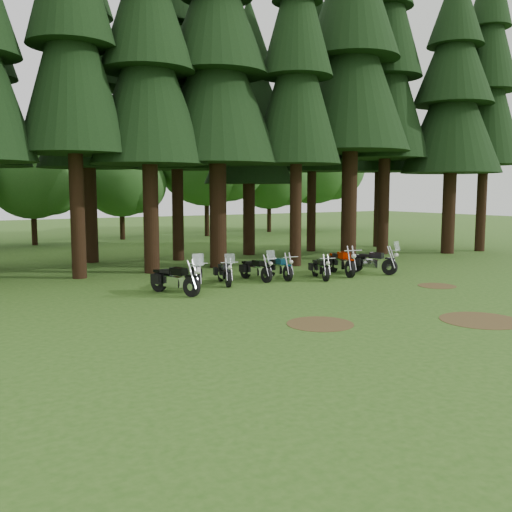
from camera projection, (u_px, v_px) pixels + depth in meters
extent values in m
plane|color=#2E5918|center=(355.00, 300.00, 18.44)|extent=(120.00, 120.00, 0.00)
cylinder|color=black|center=(77.00, 204.00, 22.81)|extent=(0.58, 0.58, 5.99)
cone|color=black|center=(72.00, 56.00, 22.15)|extent=(4.32, 4.32, 7.49)
cylinder|color=black|center=(151.00, 208.00, 24.37)|extent=(0.66, 0.66, 5.57)
cone|color=black|center=(148.00, 80.00, 23.76)|extent=(4.95, 4.95, 6.96)
cylinder|color=black|center=(218.00, 206.00, 26.11)|extent=(0.77, 0.77, 5.70)
cone|color=black|center=(217.00, 83.00, 25.49)|extent=(5.81, 5.81, 7.12)
cone|color=black|center=(216.00, 5.00, 25.11)|extent=(4.65, 4.65, 6.01)
cylinder|color=black|center=(296.00, 205.00, 26.69)|extent=(0.55, 0.55, 5.71)
cone|color=black|center=(297.00, 85.00, 26.06)|extent=(4.15, 4.15, 7.14)
cone|color=black|center=(297.00, 9.00, 25.68)|extent=(3.32, 3.32, 6.03)
cylinder|color=black|center=(349.00, 195.00, 29.33)|extent=(0.80, 0.80, 6.62)
cone|color=black|center=(352.00, 68.00, 28.60)|extent=(5.98, 5.98, 8.27)
cylinder|color=black|center=(384.00, 197.00, 31.76)|extent=(0.64, 0.64, 6.35)
cone|color=black|center=(386.00, 85.00, 31.07)|extent=(4.79, 4.79, 7.93)
cone|color=black|center=(388.00, 14.00, 30.64)|extent=(3.84, 3.84, 6.70)
cylinder|color=black|center=(449.00, 205.00, 32.06)|extent=(0.72, 0.72, 5.41)
cone|color=black|center=(453.00, 111.00, 31.47)|extent=(5.44, 5.44, 6.77)
cone|color=black|center=(455.00, 51.00, 31.10)|extent=(4.35, 4.35, 5.71)
cone|color=black|center=(457.00, 3.00, 30.81)|extent=(3.04, 3.04, 4.51)
cylinder|color=black|center=(482.00, 200.00, 33.22)|extent=(0.57, 0.57, 6.03)
cone|color=black|center=(486.00, 98.00, 32.56)|extent=(4.25, 4.25, 7.54)
cone|color=black|center=(489.00, 34.00, 32.15)|extent=(3.40, 3.40, 6.36)
cylinder|color=black|center=(90.00, 206.00, 27.96)|extent=(0.65, 0.65, 5.55)
cone|color=black|center=(87.00, 95.00, 27.35)|extent=(4.85, 4.85, 6.94)
cone|color=black|center=(84.00, 24.00, 26.98)|extent=(3.88, 3.88, 5.86)
cylinder|color=black|center=(178.00, 206.00, 28.84)|extent=(0.58, 0.58, 5.52)
cone|color=black|center=(176.00, 99.00, 28.24)|extent=(4.35, 4.35, 6.90)
cone|color=black|center=(175.00, 31.00, 27.86)|extent=(3.48, 3.48, 5.83)
cylinder|color=black|center=(249.00, 212.00, 31.46)|extent=(0.66, 0.66, 4.70)
cone|color=black|center=(249.00, 129.00, 30.95)|extent=(4.94, 4.94, 5.87)
cone|color=black|center=(249.00, 77.00, 30.63)|extent=(3.95, 3.95, 4.96)
cone|color=black|center=(249.00, 34.00, 30.38)|extent=(2.77, 2.77, 3.91)
cylinder|color=black|center=(311.00, 204.00, 33.21)|extent=(0.53, 0.53, 5.56)
cone|color=black|center=(313.00, 110.00, 32.60)|extent=(3.94, 3.94, 6.95)
cone|color=black|center=(313.00, 51.00, 32.22)|extent=(3.15, 3.15, 5.87)
cone|color=black|center=(314.00, 3.00, 31.93)|extent=(2.21, 2.21, 4.64)
cylinder|color=black|center=(379.00, 202.00, 35.93)|extent=(0.61, 0.61, 5.65)
cone|color=black|center=(381.00, 114.00, 35.31)|extent=(4.59, 4.59, 7.06)
cone|color=black|center=(382.00, 59.00, 34.93)|extent=(3.67, 3.67, 5.96)
cone|color=black|center=(384.00, 14.00, 34.62)|extent=(2.57, 2.57, 4.71)
cylinder|color=black|center=(34.00, 226.00, 37.01)|extent=(0.36, 0.36, 2.55)
sphere|color=#295B20|center=(32.00, 173.00, 36.62)|extent=(5.95, 5.95, 5.95)
sphere|color=#295B20|center=(51.00, 182.00, 36.65)|extent=(4.25, 4.25, 4.25)
cylinder|color=black|center=(122.00, 222.00, 41.33)|extent=(0.36, 0.36, 2.47)
sphere|color=#295B20|center=(121.00, 177.00, 40.95)|extent=(5.76, 5.76, 5.76)
sphere|color=#295B20|center=(138.00, 185.00, 40.98)|extent=(4.12, 4.12, 4.12)
cylinder|color=black|center=(207.00, 214.00, 44.29)|extent=(0.36, 0.36, 3.52)
sphere|color=#295B20|center=(206.00, 152.00, 43.75)|extent=(8.21, 8.21, 8.21)
sphere|color=#295B20|center=(228.00, 163.00, 43.80)|extent=(5.87, 5.87, 5.87)
cylinder|color=black|center=(269.00, 215.00, 48.86)|extent=(0.36, 0.36, 2.94)
sphere|color=#295B20|center=(269.00, 169.00, 48.41)|extent=(6.86, 6.86, 6.86)
sphere|color=#295B20|center=(286.00, 177.00, 48.45)|extent=(4.90, 4.90, 4.90)
cylinder|color=black|center=(312.00, 210.00, 51.10)|extent=(0.36, 0.36, 3.52)
sphere|color=#295B20|center=(313.00, 158.00, 50.57)|extent=(8.20, 8.20, 8.20)
sphere|color=#295B20|center=(332.00, 167.00, 50.61)|extent=(5.86, 5.86, 5.86)
cylinder|color=#4C3D1E|center=(320.00, 324.00, 15.18)|extent=(1.80, 1.80, 0.01)
cylinder|color=#4C3D1E|center=(437.00, 286.00, 21.23)|extent=(1.40, 1.40, 0.01)
cylinder|color=#4C3D1E|center=(481.00, 320.00, 15.60)|extent=(2.20, 2.20, 0.01)
cylinder|color=black|center=(192.00, 287.00, 19.02)|extent=(0.37, 0.69, 0.68)
cylinder|color=black|center=(159.00, 282.00, 20.00)|extent=(0.37, 0.69, 0.68)
cube|color=silver|center=(174.00, 282.00, 19.53)|extent=(0.52, 0.78, 0.35)
cube|color=black|center=(178.00, 271.00, 19.34)|extent=(0.49, 0.64, 0.25)
cube|color=black|center=(169.00, 271.00, 19.64)|extent=(0.49, 0.64, 0.12)
cube|color=silver|center=(198.00, 260.00, 18.72)|extent=(0.45, 0.27, 0.41)
cylinder|color=black|center=(197.00, 283.00, 20.03)|extent=(0.34, 0.65, 0.64)
cylinder|color=black|center=(193.00, 276.00, 21.49)|extent=(0.34, 0.65, 0.64)
cube|color=silver|center=(195.00, 277.00, 20.79)|extent=(0.49, 0.73, 0.33)
cube|color=black|center=(195.00, 268.00, 20.54)|extent=(0.46, 0.60, 0.23)
cube|color=black|center=(194.00, 268.00, 20.97)|extent=(0.46, 0.60, 0.12)
cube|color=silver|center=(198.00, 259.00, 19.64)|extent=(0.43, 0.25, 0.38)
cylinder|color=black|center=(228.00, 279.00, 20.94)|extent=(0.29, 0.60, 0.59)
cylinder|color=black|center=(221.00, 274.00, 22.27)|extent=(0.29, 0.60, 0.59)
cube|color=silver|center=(224.00, 274.00, 21.64)|extent=(0.42, 0.67, 0.30)
cube|color=#222228|center=(225.00, 266.00, 21.41)|extent=(0.40, 0.55, 0.22)
cube|color=black|center=(223.00, 266.00, 21.81)|extent=(0.40, 0.55, 0.11)
cube|color=silver|center=(230.00, 259.00, 20.59)|extent=(0.39, 0.22, 0.35)
cylinder|color=black|center=(266.00, 275.00, 21.96)|extent=(0.17, 0.61, 0.60)
cylinder|color=black|center=(245.00, 271.00, 23.08)|extent=(0.17, 0.61, 0.60)
cube|color=silver|center=(255.00, 271.00, 22.55)|extent=(0.30, 0.65, 0.31)
cube|color=black|center=(258.00, 263.00, 22.34)|extent=(0.31, 0.52, 0.22)
cube|color=black|center=(252.00, 263.00, 22.68)|extent=(0.31, 0.52, 0.11)
cube|color=silver|center=(271.00, 255.00, 21.65)|extent=(0.39, 0.14, 0.36)
cylinder|color=black|center=(288.00, 273.00, 22.34)|extent=(0.19, 0.62, 0.61)
cylinder|color=black|center=(271.00, 269.00, 23.62)|extent=(0.19, 0.62, 0.61)
cube|color=silver|center=(279.00, 269.00, 23.02)|extent=(0.33, 0.67, 0.31)
cube|color=navy|center=(281.00, 261.00, 22.79)|extent=(0.33, 0.54, 0.22)
cube|color=black|center=(276.00, 261.00, 23.17)|extent=(0.33, 0.54, 0.11)
cylinder|color=black|center=(326.00, 274.00, 22.29)|extent=(0.32, 0.59, 0.58)
cylinder|color=black|center=(315.00, 269.00, 23.62)|extent=(0.32, 0.59, 0.58)
cube|color=silver|center=(320.00, 269.00, 22.99)|extent=(0.45, 0.67, 0.30)
cube|color=black|center=(322.00, 262.00, 22.76)|extent=(0.42, 0.55, 0.21)
cube|color=black|center=(319.00, 262.00, 23.16)|extent=(0.42, 0.55, 0.11)
cylinder|color=black|center=(350.00, 269.00, 23.23)|extent=(0.33, 0.73, 0.71)
cylinder|color=black|center=(333.00, 264.00, 24.83)|extent=(0.33, 0.73, 0.71)
cube|color=silver|center=(341.00, 264.00, 24.07)|extent=(0.49, 0.81, 0.37)
cube|color=#B61900|center=(344.00, 255.00, 23.79)|extent=(0.47, 0.66, 0.26)
cube|color=black|center=(338.00, 255.00, 24.27)|extent=(0.47, 0.66, 0.13)
cylinder|color=black|center=(390.00, 267.00, 23.96)|extent=(0.37, 0.68, 0.67)
cylinder|color=black|center=(356.00, 264.00, 24.90)|extent=(0.37, 0.68, 0.67)
cube|color=silver|center=(371.00, 263.00, 24.45)|extent=(0.52, 0.76, 0.34)
cube|color=black|center=(377.00, 255.00, 24.27)|extent=(0.48, 0.63, 0.24)
cube|color=black|center=(367.00, 256.00, 24.55)|extent=(0.48, 0.63, 0.12)
cube|color=silver|center=(397.00, 246.00, 23.68)|extent=(0.44, 0.27, 0.40)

